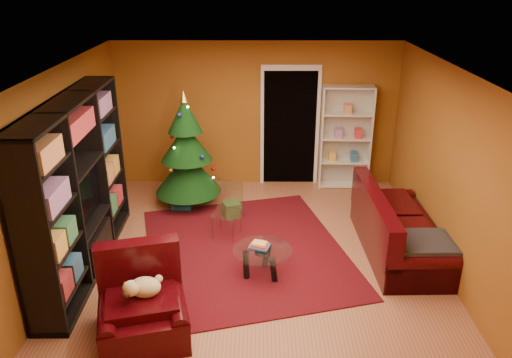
{
  "coord_description": "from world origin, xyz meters",
  "views": [
    {
      "loc": [
        0.03,
        -5.91,
        3.72
      ],
      "look_at": [
        0.0,
        0.4,
        1.05
      ],
      "focal_mm": 35.0,
      "sensor_mm": 36.0,
      "label": 1
    }
  ],
  "objects_px": {
    "rug": "(246,250)",
    "media_unit": "(78,188)",
    "dog": "(145,287)",
    "sofa": "(401,223)",
    "gift_box_green": "(232,210)",
    "acrylic_chair": "(226,214)",
    "coffee_table": "(262,262)",
    "armchair": "(142,305)",
    "christmas_tree": "(187,151)",
    "gift_box_red": "(191,184)",
    "white_bookshelf": "(346,138)",
    "gift_box_teal": "(183,198)"
  },
  "relations": [
    {
      "from": "armchair",
      "to": "acrylic_chair",
      "type": "relative_size",
      "value": 1.31
    },
    {
      "from": "media_unit",
      "to": "dog",
      "type": "bearing_deg",
      "value": -51.71
    },
    {
      "from": "gift_box_red",
      "to": "white_bookshelf",
      "type": "relative_size",
      "value": 0.1
    },
    {
      "from": "rug",
      "to": "media_unit",
      "type": "height_order",
      "value": "media_unit"
    },
    {
      "from": "rug",
      "to": "dog",
      "type": "height_order",
      "value": "dog"
    },
    {
      "from": "sofa",
      "to": "media_unit",
      "type": "bearing_deg",
      "value": 93.64
    },
    {
      "from": "white_bookshelf",
      "to": "christmas_tree",
      "type": "bearing_deg",
      "value": -161.46
    },
    {
      "from": "gift_box_teal",
      "to": "dog",
      "type": "distance_m",
      "value": 3.15
    },
    {
      "from": "rug",
      "to": "gift_box_teal",
      "type": "height_order",
      "value": "gift_box_teal"
    },
    {
      "from": "dog",
      "to": "sofa",
      "type": "distance_m",
      "value": 3.63
    },
    {
      "from": "rug",
      "to": "acrylic_chair",
      "type": "xyz_separation_m",
      "value": [
        -0.29,
        0.41,
        0.38
      ]
    },
    {
      "from": "dog",
      "to": "white_bookshelf",
      "type": "bearing_deg",
      "value": 41.15
    },
    {
      "from": "gift_box_red",
      "to": "white_bookshelf",
      "type": "xyz_separation_m",
      "value": [
        2.78,
        0.14,
        0.83
      ]
    },
    {
      "from": "white_bookshelf",
      "to": "armchair",
      "type": "relative_size",
      "value": 1.9
    },
    {
      "from": "christmas_tree",
      "to": "gift_box_green",
      "type": "xyz_separation_m",
      "value": [
        0.75,
        -0.48,
        -0.83
      ]
    },
    {
      "from": "gift_box_teal",
      "to": "acrylic_chair",
      "type": "bearing_deg",
      "value": -51.1
    },
    {
      "from": "gift_box_green",
      "to": "acrylic_chair",
      "type": "height_order",
      "value": "acrylic_chair"
    },
    {
      "from": "dog",
      "to": "coffee_table",
      "type": "xyz_separation_m",
      "value": [
        1.26,
        1.09,
        -0.38
      ]
    },
    {
      "from": "white_bookshelf",
      "to": "coffee_table",
      "type": "distance_m",
      "value": 3.39
    },
    {
      "from": "dog",
      "to": "armchair",
      "type": "bearing_deg",
      "value": -135.0
    },
    {
      "from": "dog",
      "to": "sofa",
      "type": "height_order",
      "value": "sofa"
    },
    {
      "from": "rug",
      "to": "dog",
      "type": "xyz_separation_m",
      "value": [
        -1.03,
        -1.72,
        0.58
      ]
    },
    {
      "from": "gift_box_teal",
      "to": "acrylic_chair",
      "type": "xyz_separation_m",
      "value": [
        0.8,
        -0.99,
        0.22
      ]
    },
    {
      "from": "rug",
      "to": "gift_box_red",
      "type": "bearing_deg",
      "value": 115.62
    },
    {
      "from": "media_unit",
      "to": "dog",
      "type": "relative_size",
      "value": 7.41
    },
    {
      "from": "rug",
      "to": "coffee_table",
      "type": "bearing_deg",
      "value": -69.75
    },
    {
      "from": "gift_box_teal",
      "to": "gift_box_red",
      "type": "relative_size",
      "value": 1.7
    },
    {
      "from": "gift_box_green",
      "to": "armchair",
      "type": "height_order",
      "value": "armchair"
    },
    {
      "from": "dog",
      "to": "acrylic_chair",
      "type": "xyz_separation_m",
      "value": [
        0.74,
        2.13,
        -0.2
      ]
    },
    {
      "from": "gift_box_red",
      "to": "coffee_table",
      "type": "relative_size",
      "value": 0.25
    },
    {
      "from": "armchair",
      "to": "sofa",
      "type": "bearing_deg",
      "value": 14.47
    },
    {
      "from": "gift_box_teal",
      "to": "coffee_table",
      "type": "xyz_separation_m",
      "value": [
        1.32,
        -2.03,
        0.04
      ]
    },
    {
      "from": "gift_box_green",
      "to": "white_bookshelf",
      "type": "distance_m",
      "value": 2.49
    },
    {
      "from": "gift_box_red",
      "to": "media_unit",
      "type": "bearing_deg",
      "value": -113.05
    },
    {
      "from": "gift_box_green",
      "to": "sofa",
      "type": "relative_size",
      "value": 0.12
    },
    {
      "from": "media_unit",
      "to": "dog",
      "type": "distance_m",
      "value": 1.83
    },
    {
      "from": "white_bookshelf",
      "to": "sofa",
      "type": "distance_m",
      "value": 2.4
    },
    {
      "from": "gift_box_teal",
      "to": "gift_box_red",
      "type": "xyz_separation_m",
      "value": [
        0.05,
        0.78,
        -0.07
      ]
    },
    {
      "from": "gift_box_red",
      "to": "acrylic_chair",
      "type": "bearing_deg",
      "value": -66.9
    },
    {
      "from": "dog",
      "to": "coffee_table",
      "type": "bearing_deg",
      "value": 26.55
    },
    {
      "from": "media_unit",
      "to": "armchair",
      "type": "height_order",
      "value": "media_unit"
    },
    {
      "from": "media_unit",
      "to": "gift_box_green",
      "type": "relative_size",
      "value": 11.75
    },
    {
      "from": "coffee_table",
      "to": "gift_box_green",
      "type": "bearing_deg",
      "value": 105.92
    },
    {
      "from": "gift_box_teal",
      "to": "gift_box_green",
      "type": "height_order",
      "value": "gift_box_teal"
    },
    {
      "from": "sofa",
      "to": "acrylic_chair",
      "type": "bearing_deg",
      "value": 79.38
    },
    {
      "from": "sofa",
      "to": "rug",
      "type": "bearing_deg",
      "value": 88.92
    },
    {
      "from": "gift_box_green",
      "to": "sofa",
      "type": "xyz_separation_m",
      "value": [
        2.42,
        -1.06,
        0.33
      ]
    },
    {
      "from": "christmas_tree",
      "to": "armchair",
      "type": "bearing_deg",
      "value": -91.16
    },
    {
      "from": "gift_box_green",
      "to": "acrylic_chair",
      "type": "bearing_deg",
      "value": -93.54
    },
    {
      "from": "gift_box_red",
      "to": "gift_box_green",
      "type": "bearing_deg",
      "value": -54.6
    }
  ]
}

